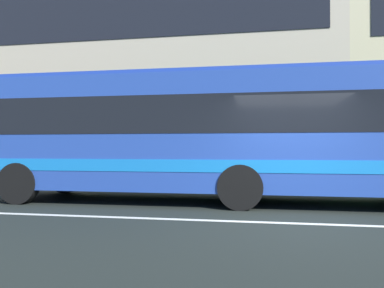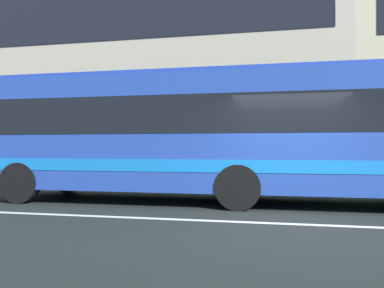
% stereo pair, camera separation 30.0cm
% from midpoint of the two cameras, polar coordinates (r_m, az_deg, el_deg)
% --- Properties ---
extents(ground_plane, '(160.00, 160.00, 0.00)m').
position_cam_midpoint_polar(ground_plane, '(7.28, 16.01, -11.33)').
color(ground_plane, black).
extents(lane_centre_line, '(60.00, 0.16, 0.01)m').
position_cam_midpoint_polar(lane_centre_line, '(7.28, 16.01, -11.30)').
color(lane_centre_line, silver).
rests_on(lane_centre_line, ground_plane).
extents(apartment_block_left, '(18.81, 9.11, 12.94)m').
position_cam_midpoint_polar(apartment_block_left, '(22.23, -4.33, 12.73)').
color(apartment_block_left, '#B8AC92').
rests_on(apartment_block_left, ground_plane).
extents(transit_bus, '(11.34, 2.65, 3.20)m').
position_cam_midpoint_polar(transit_bus, '(9.71, 4.16, 1.80)').
color(transit_bus, '#23439D').
rests_on(transit_bus, ground_plane).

